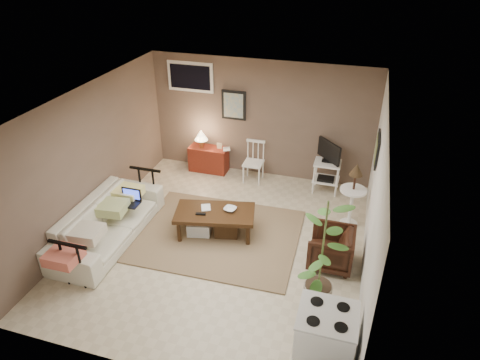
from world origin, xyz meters
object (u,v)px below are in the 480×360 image
(red_console, at_px, (208,157))
(spindle_chair, at_px, (254,163))
(potted_plant, at_px, (322,252))
(coffee_table, at_px, (215,221))
(sofa, at_px, (107,216))
(armchair, at_px, (331,246))
(stove, at_px, (325,341))
(side_table, at_px, (354,188))
(tv_stand, at_px, (327,166))

(red_console, height_order, spindle_chair, red_console)
(potted_plant, bearing_deg, coffee_table, 149.59)
(potted_plant, bearing_deg, sofa, 171.98)
(sofa, relative_size, armchair, 3.42)
(sofa, relative_size, stove, 2.68)
(spindle_chair, relative_size, side_table, 0.71)
(coffee_table, height_order, armchair, armchair)
(potted_plant, distance_m, stove, 1.08)
(potted_plant, bearing_deg, spindle_chair, 119.35)
(tv_stand, bearing_deg, coffee_table, -129.25)
(coffee_table, bearing_deg, stove, -44.80)
(tv_stand, bearing_deg, spindle_chair, 179.66)
(spindle_chair, relative_size, stove, 0.98)
(sofa, xyz_separation_m, stove, (3.68, -1.44, -0.02))
(tv_stand, height_order, potted_plant, potted_plant)
(sofa, height_order, potted_plant, potted_plant)
(side_table, distance_m, armchair, 1.23)
(red_console, distance_m, potted_plant, 4.26)
(spindle_chair, xyz_separation_m, side_table, (2.00, -1.03, 0.34))
(side_table, xyz_separation_m, potted_plant, (-0.28, -2.03, 0.17))
(potted_plant, xyz_separation_m, stove, (0.19, -0.94, -0.48))
(armchair, xyz_separation_m, stove, (0.12, -1.84, 0.09))
(sofa, distance_m, side_table, 4.08)
(tv_stand, xyz_separation_m, armchair, (0.33, -2.16, -0.23))
(spindle_chair, distance_m, armchair, 2.81)
(armchair, bearing_deg, stove, 3.57)
(sofa, distance_m, stove, 3.95)
(sofa, bearing_deg, side_table, -67.79)
(sofa, xyz_separation_m, armchair, (3.56, 0.40, -0.11))
(coffee_table, bearing_deg, spindle_chair, 86.01)
(coffee_table, height_order, stove, stove)
(red_console, relative_size, stove, 1.09)
(sofa, xyz_separation_m, spindle_chair, (1.77, 2.57, -0.05))
(red_console, xyz_separation_m, spindle_chair, (1.03, -0.13, 0.07))
(sofa, height_order, stove, sofa)
(side_table, bearing_deg, red_console, 159.01)
(coffee_table, bearing_deg, sofa, -159.81)
(tv_stand, bearing_deg, red_console, 176.71)
(coffee_table, bearing_deg, side_table, 23.72)
(sofa, relative_size, red_console, 2.46)
(potted_plant, bearing_deg, side_table, 82.14)
(armchair, relative_size, potted_plant, 0.39)
(spindle_chair, xyz_separation_m, armchair, (1.79, -2.17, -0.06))
(sofa, bearing_deg, stove, -111.33)
(stove, bearing_deg, tv_stand, 96.39)
(tv_stand, distance_m, potted_plant, 3.08)
(stove, bearing_deg, coffee_table, 135.20)
(tv_stand, height_order, side_table, side_table)
(red_console, relative_size, armchair, 1.39)
(red_console, distance_m, armchair, 3.65)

